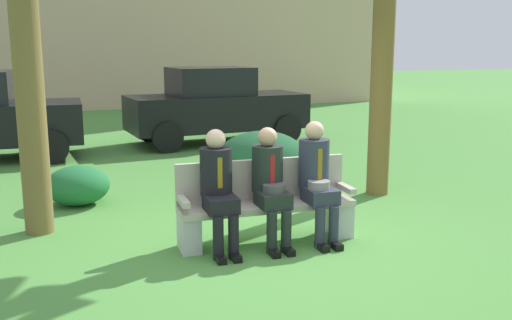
{
  "coord_description": "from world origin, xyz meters",
  "views": [
    {
      "loc": [
        -2.01,
        -5.67,
        2.13
      ],
      "look_at": [
        -0.03,
        0.48,
        0.85
      ],
      "focal_mm": 40.38,
      "sensor_mm": 36.0,
      "label": 1
    }
  ],
  "objects_px": {
    "park_bench": "(266,204)",
    "shrub_near_bench": "(78,186)",
    "seated_man_middle": "(270,181)",
    "seated_man_right": "(317,175)",
    "seated_man_left": "(218,184)",
    "parked_car_far": "(215,106)",
    "shrub_mid_lawn": "(262,160)"
  },
  "relations": [
    {
      "from": "seated_man_middle",
      "to": "seated_man_left",
      "type": "bearing_deg",
      "value": 179.36
    },
    {
      "from": "shrub_mid_lawn",
      "to": "parked_car_far",
      "type": "xyz_separation_m",
      "value": [
        0.35,
        4.32,
        0.4
      ]
    },
    {
      "from": "seated_man_right",
      "to": "parked_car_far",
      "type": "bearing_deg",
      "value": 85.54
    },
    {
      "from": "seated_man_left",
      "to": "seated_man_middle",
      "type": "distance_m",
      "value": 0.57
    },
    {
      "from": "parked_car_far",
      "to": "shrub_near_bench",
      "type": "bearing_deg",
      "value": -124.32
    },
    {
      "from": "seated_man_right",
      "to": "parked_car_far",
      "type": "height_order",
      "value": "parked_car_far"
    },
    {
      "from": "seated_man_middle",
      "to": "seated_man_right",
      "type": "distance_m",
      "value": 0.55
    },
    {
      "from": "seated_man_left",
      "to": "shrub_near_bench",
      "type": "bearing_deg",
      "value": 121.11
    },
    {
      "from": "seated_man_left",
      "to": "shrub_mid_lawn",
      "type": "height_order",
      "value": "seated_man_left"
    },
    {
      "from": "park_bench",
      "to": "seated_man_middle",
      "type": "xyz_separation_m",
      "value": [
        0.01,
        -0.13,
        0.29
      ]
    },
    {
      "from": "shrub_mid_lawn",
      "to": "seated_man_left",
      "type": "bearing_deg",
      "value": -117.86
    },
    {
      "from": "seated_man_middle",
      "to": "parked_car_far",
      "type": "distance_m",
      "value": 6.85
    },
    {
      "from": "seated_man_right",
      "to": "park_bench",
      "type": "bearing_deg",
      "value": 166.79
    },
    {
      "from": "park_bench",
      "to": "shrub_near_bench",
      "type": "height_order",
      "value": "park_bench"
    },
    {
      "from": "seated_man_left",
      "to": "parked_car_far",
      "type": "xyz_separation_m",
      "value": [
        1.65,
        6.76,
        0.12
      ]
    },
    {
      "from": "seated_man_right",
      "to": "seated_man_left",
      "type": "bearing_deg",
      "value": 179.9
    },
    {
      "from": "park_bench",
      "to": "shrub_near_bench",
      "type": "relative_size",
      "value": 2.27
    },
    {
      "from": "seated_man_middle",
      "to": "parked_car_far",
      "type": "xyz_separation_m",
      "value": [
        1.07,
        6.77,
        0.13
      ]
    },
    {
      "from": "park_bench",
      "to": "seated_man_middle",
      "type": "height_order",
      "value": "seated_man_middle"
    },
    {
      "from": "seated_man_middle",
      "to": "seated_man_right",
      "type": "height_order",
      "value": "seated_man_right"
    },
    {
      "from": "seated_man_right",
      "to": "parked_car_far",
      "type": "relative_size",
      "value": 0.33
    },
    {
      "from": "seated_man_right",
      "to": "seated_man_middle",
      "type": "bearing_deg",
      "value": -179.53
    },
    {
      "from": "seated_man_middle",
      "to": "parked_car_far",
      "type": "bearing_deg",
      "value": 80.99
    },
    {
      "from": "shrub_near_bench",
      "to": "seated_man_right",
      "type": "bearing_deg",
      "value": -42.64
    },
    {
      "from": "park_bench",
      "to": "parked_car_far",
      "type": "xyz_separation_m",
      "value": [
        1.08,
        6.64,
        0.41
      ]
    },
    {
      "from": "seated_man_left",
      "to": "seated_man_middle",
      "type": "xyz_separation_m",
      "value": [
        0.57,
        -0.01,
        -0.01
      ]
    },
    {
      "from": "seated_man_left",
      "to": "shrub_mid_lawn",
      "type": "distance_m",
      "value": 2.78
    },
    {
      "from": "shrub_mid_lawn",
      "to": "parked_car_far",
      "type": "relative_size",
      "value": 0.35
    },
    {
      "from": "shrub_near_bench",
      "to": "shrub_mid_lawn",
      "type": "xyz_separation_m",
      "value": [
        2.69,
        0.14,
        0.17
      ]
    },
    {
      "from": "shrub_near_bench",
      "to": "parked_car_far",
      "type": "height_order",
      "value": "parked_car_far"
    },
    {
      "from": "seated_man_middle",
      "to": "shrub_near_bench",
      "type": "height_order",
      "value": "seated_man_middle"
    },
    {
      "from": "seated_man_left",
      "to": "shrub_mid_lawn",
      "type": "xyz_separation_m",
      "value": [
        1.29,
        2.45,
        -0.28
      ]
    }
  ]
}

